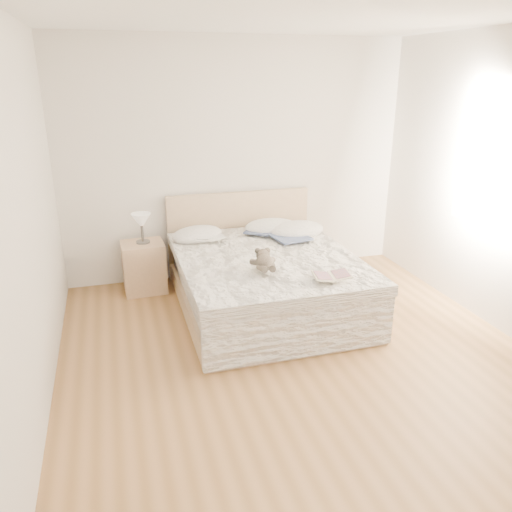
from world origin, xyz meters
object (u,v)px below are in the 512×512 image
at_px(table_lamp, 141,222).
at_px(bed, 264,279).
at_px(photo_book, 207,238).
at_px(nightstand, 144,267).
at_px(teddy_bear, 265,268).
at_px(childrens_book, 332,276).

bearing_deg(table_lamp, bed, -33.86).
bearing_deg(bed, photo_book, 132.16).
xyz_separation_m(nightstand, teddy_bear, (0.99, -1.30, 0.37)).
distance_m(table_lamp, photo_book, 0.73).
distance_m(table_lamp, childrens_book, 2.21).
distance_m(childrens_book, teddy_bear, 0.60).
relative_size(bed, nightstand, 3.83).
bearing_deg(bed, teddy_bear, -106.46).
relative_size(nightstand, teddy_bear, 1.88).
bearing_deg(childrens_book, nightstand, 141.77).
relative_size(photo_book, childrens_book, 1.02).
bearing_deg(teddy_bear, table_lamp, 130.01).
height_order(photo_book, teddy_bear, teddy_bear).
height_order(bed, childrens_book, bed).
bearing_deg(childrens_book, teddy_bear, 158.19).
distance_m(bed, nightstand, 1.38).
xyz_separation_m(table_lamp, teddy_bear, (0.98, -1.31, -0.15)).
relative_size(bed, table_lamp, 6.54).
relative_size(table_lamp, teddy_bear, 1.10).
bearing_deg(teddy_bear, bed, 76.71).
xyz_separation_m(nightstand, table_lamp, (0.01, 0.01, 0.52)).
relative_size(nightstand, table_lamp, 1.71).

